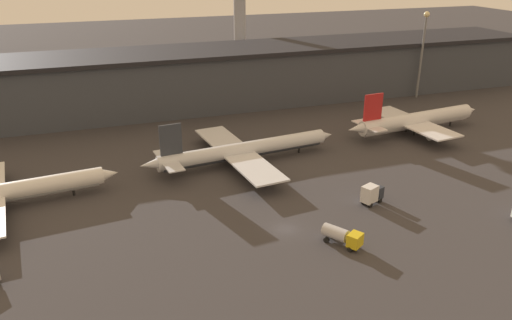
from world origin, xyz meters
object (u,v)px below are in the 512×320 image
object	(u,v)px
airplane_2	(415,120)
service_vehicle_0	(342,236)
airplane_1	(243,151)
control_tower	(240,6)
service_vehicle_4	(372,194)

from	to	relation	value
airplane_2	service_vehicle_0	size ratio (longest dim) A/B	6.26
airplane_1	service_vehicle_0	distance (m)	38.21
airplane_1	control_tower	distance (m)	87.90
service_vehicle_0	control_tower	bearing A→B (deg)	137.82
airplane_1	control_tower	xyz separation A→B (m)	(24.79, 81.11, 23.08)
airplane_2	service_vehicle_4	distance (m)	44.83
airplane_1	airplane_2	xyz separation A→B (m)	(49.07, 4.64, 0.39)
airplane_1	service_vehicle_0	xyz separation A→B (m)	(4.96, -37.87, -1.30)
service_vehicle_0	service_vehicle_4	bearing A→B (deg)	99.47
airplane_2	airplane_1	bearing A→B (deg)	179.01
service_vehicle_0	control_tower	size ratio (longest dim) A/B	0.15
control_tower	airplane_2	bearing A→B (deg)	-72.39
service_vehicle_0	service_vehicle_4	distance (m)	16.46
service_vehicle_0	airplane_1	bearing A→B (deg)	154.75
airplane_2	control_tower	bearing A→B (deg)	101.22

